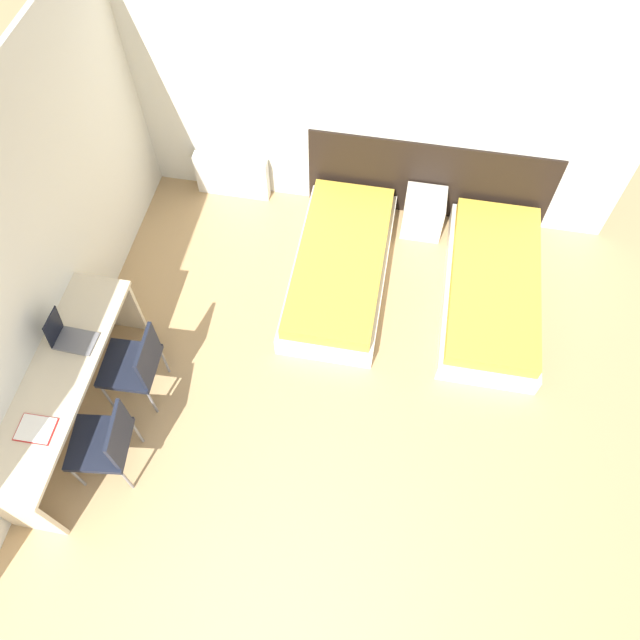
% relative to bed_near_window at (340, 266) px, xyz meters
% --- Properties ---
extents(ground_plane, '(20.00, 20.00, 0.00)m').
position_rel_bed_near_window_xyz_m(ground_plane, '(-0.05, -3.26, -0.18)').
color(ground_plane, tan).
extents(wall_back, '(5.41, 0.05, 2.70)m').
position_rel_bed_near_window_xyz_m(wall_back, '(-0.05, 1.07, 1.17)').
color(wall_back, silver).
rests_on(wall_back, ground_plane).
extents(wall_left, '(0.05, 5.31, 2.70)m').
position_rel_bed_near_window_xyz_m(wall_left, '(-2.28, -1.10, 1.17)').
color(wall_left, silver).
rests_on(wall_left, ground_plane).
extents(headboard_panel, '(2.54, 0.03, 0.96)m').
position_rel_bed_near_window_xyz_m(headboard_panel, '(0.76, 1.04, 0.30)').
color(headboard_panel, black).
rests_on(headboard_panel, ground_plane).
extents(bed_near_window, '(0.92, 2.01, 0.37)m').
position_rel_bed_near_window_xyz_m(bed_near_window, '(0.00, 0.00, 0.00)').
color(bed_near_window, silver).
rests_on(bed_near_window, ground_plane).
extents(bed_near_door, '(0.92, 2.01, 0.37)m').
position_rel_bed_near_window_xyz_m(bed_near_door, '(1.52, 0.00, 0.00)').
color(bed_near_door, silver).
rests_on(bed_near_door, ground_plane).
extents(nightstand, '(0.42, 0.39, 0.48)m').
position_rel_bed_near_window_xyz_m(nightstand, '(0.76, 0.81, 0.06)').
color(nightstand, beige).
rests_on(nightstand, ground_plane).
extents(radiator, '(0.80, 0.12, 0.51)m').
position_rel_bed_near_window_xyz_m(radiator, '(-1.36, 0.95, 0.08)').
color(radiator, silver).
rests_on(radiator, ground_plane).
extents(desk, '(0.52, 2.02, 0.77)m').
position_rel_bed_near_window_xyz_m(desk, '(-1.99, -1.93, 0.42)').
color(desk, beige).
rests_on(desk, ground_plane).
extents(chair_near_laptop, '(0.49, 0.49, 0.88)m').
position_rel_bed_near_window_xyz_m(chair_near_laptop, '(-1.53, -1.57, 0.32)').
color(chair_near_laptop, black).
rests_on(chair_near_laptop, ground_plane).
extents(chair_near_notebook, '(0.53, 0.53, 0.88)m').
position_rel_bed_near_window_xyz_m(chair_near_notebook, '(-1.53, -2.29, 0.32)').
color(chair_near_notebook, black).
rests_on(chair_near_notebook, ground_plane).
extents(laptop, '(0.34, 0.24, 0.34)m').
position_rel_bed_near_window_xyz_m(laptop, '(-2.01, -1.59, 0.66)').
color(laptop, slate).
rests_on(laptop, desk).
extents(open_notebook, '(0.29, 0.23, 0.02)m').
position_rel_bed_near_window_xyz_m(open_notebook, '(-1.97, -2.37, 0.60)').
color(open_notebook, '#B21E1E').
rests_on(open_notebook, desk).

